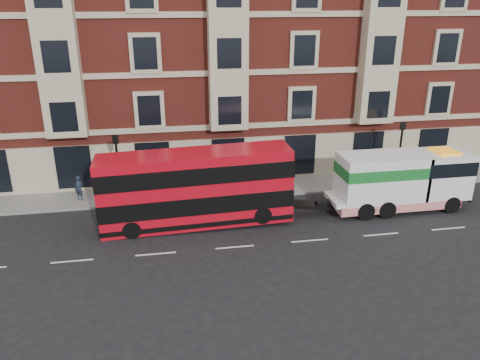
{
  "coord_description": "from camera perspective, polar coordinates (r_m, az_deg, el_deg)",
  "views": [
    {
      "loc": [
        -3.37,
        -20.8,
        11.88
      ],
      "look_at": [
        0.97,
        4.0,
        2.1
      ],
      "focal_mm": 35.0,
      "sensor_mm": 36.0,
      "label": 1
    }
  ],
  "objects": [
    {
      "name": "pedestrian",
      "position": [
        30.63,
        -19.04,
        -0.94
      ],
      "size": [
        0.68,
        0.6,
        1.56
      ],
      "primitive_type": "imported",
      "rotation": [
        0.0,
        0.0,
        -0.52
      ],
      "color": "#1C2939",
      "rests_on": "sidewalk"
    },
    {
      "name": "lamp_post_west",
      "position": [
        28.65,
        -14.65,
        1.77
      ],
      "size": [
        0.35,
        0.15,
        4.35
      ],
      "color": "black",
      "rests_on": "sidewalk"
    },
    {
      "name": "ground",
      "position": [
        24.19,
        -0.64,
        -8.19
      ],
      "size": [
        120.0,
        120.0,
        0.0
      ],
      "primitive_type": "plane",
      "color": "black",
      "rests_on": "ground"
    },
    {
      "name": "lamp_post_east",
      "position": [
        32.41,
        18.92,
        3.56
      ],
      "size": [
        0.35,
        0.15,
        4.35
      ],
      "color": "black",
      "rests_on": "sidewalk"
    },
    {
      "name": "double_decker_bus",
      "position": [
        25.71,
        -5.39,
        -0.88
      ],
      "size": [
        10.48,
        2.41,
        4.24
      ],
      "color": "red",
      "rests_on": "ground"
    },
    {
      "name": "victorian_terrace",
      "position": [
        36.06,
        -3.95,
        18.29
      ],
      "size": [
        45.0,
        12.0,
        20.4
      ],
      "color": "maroon",
      "rests_on": "ground"
    },
    {
      "name": "tow_truck",
      "position": [
        29.24,
        18.87,
        -0.02
      ],
      "size": [
        8.39,
        2.48,
        3.5
      ],
      "color": "white",
      "rests_on": "ground"
    },
    {
      "name": "sidewalk",
      "position": [
        30.85,
        -2.9,
        -1.3
      ],
      "size": [
        90.0,
        3.0,
        0.15
      ],
      "primitive_type": "cube",
      "color": "slate",
      "rests_on": "ground"
    }
  ]
}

